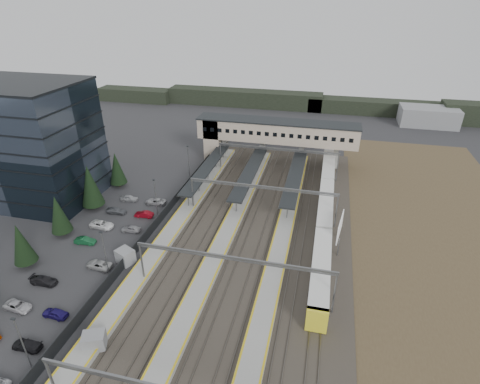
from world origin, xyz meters
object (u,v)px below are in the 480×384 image
(relay_cabin_near, at_px, (94,341))
(billboard, at_px, (340,228))
(relay_cabin_far, at_px, (125,256))
(office_building, at_px, (28,143))
(train, at_px, (325,209))
(footbridge, at_px, (266,132))

(relay_cabin_near, distance_m, billboard, 40.84)
(relay_cabin_far, height_order, billboard, billboard)
(relay_cabin_far, relative_size, billboard, 0.51)
(relay_cabin_near, xyz_separation_m, billboard, (28.97, 28.65, 2.76))
(office_building, distance_m, train, 61.06)
(relay_cabin_near, bearing_deg, train, 55.01)
(relay_cabin_near, bearing_deg, relay_cabin_far, 105.91)
(office_building, xyz_separation_m, footbridge, (43.70, 30.00, -4.26))
(relay_cabin_far, bearing_deg, office_building, 150.29)
(billboard, bearing_deg, office_building, 176.34)
(relay_cabin_far, bearing_deg, billboard, 20.55)
(relay_cabin_far, relative_size, train, 0.06)
(relay_cabin_near, height_order, train, train)
(footbridge, bearing_deg, train, -56.89)
(office_building, xyz_separation_m, relay_cabin_near, (33.64, -32.65, -11.06))
(relay_cabin_far, height_order, train, train)
(footbridge, distance_m, billboard, 39.11)
(footbridge, bearing_deg, billboard, -60.92)
(office_building, distance_m, footbridge, 53.18)
(office_building, height_order, footbridge, office_building)
(office_building, height_order, relay_cabin_far, office_building)
(footbridge, height_order, train, footbridge)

